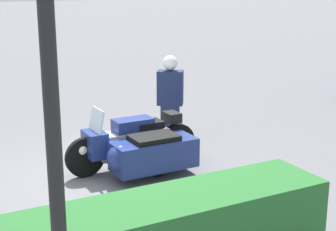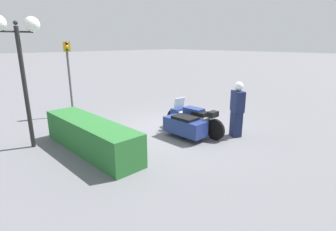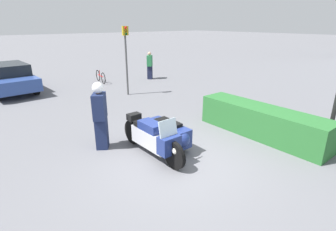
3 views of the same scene
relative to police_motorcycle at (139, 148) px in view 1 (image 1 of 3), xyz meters
The scene contains 4 objects.
ground_plane 0.86m from the police_motorcycle, ahead, with size 160.00×160.00×0.00m, color slate.
police_motorcycle is the anchor object (origin of this frame).
officer_rider 1.74m from the police_motorcycle, 136.83° to the right, with size 0.59×0.54×1.86m.
twin_lamp_post 5.54m from the police_motorcycle, 58.01° to the left, with size 0.42×1.26×3.78m.
Camera 1 is at (2.80, 7.71, 3.27)m, focal length 55.00 mm.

